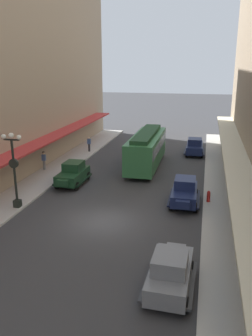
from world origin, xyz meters
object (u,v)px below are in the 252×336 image
at_px(parked_car_0, 73,173).
at_px(parked_car_1, 195,146).
at_px(fire_hydrant, 209,196).
at_px(lamp_post_with_clock, 14,167).
at_px(pedestrian_0, 44,160).
at_px(parked_car_3, 170,271).
at_px(pedestrian_1, 89,144).
at_px(parked_car_2, 185,191).
at_px(streetcar, 146,148).

height_order(parked_car_0, parked_car_1, same).
bearing_deg(fire_hydrant, parked_car_1, 96.35).
bearing_deg(lamp_post_with_clock, pedestrian_0, 103.91).
distance_m(parked_car_3, fire_hydrant, 10.69).
bearing_deg(lamp_post_with_clock, parked_car_3, -30.85).
height_order(fire_hydrant, pedestrian_0, pedestrian_0).
bearing_deg(pedestrian_1, parked_car_3, -63.34).
bearing_deg(parked_car_2, streetcar, 116.53).
bearing_deg(parked_car_0, pedestrian_1, 101.60).
xyz_separation_m(parked_car_0, pedestrian_1, (-2.14, 10.42, 0.05)).
bearing_deg(parked_car_0, parked_car_2, -13.70).
distance_m(fire_hydrant, pedestrian_0, 15.63).
bearing_deg(fire_hydrant, pedestrian_0, 162.37).
relative_size(streetcar, fire_hydrant, 11.72).
height_order(parked_car_2, lamp_post_with_clock, lamp_post_with_clock).
height_order(parked_car_1, streetcar, streetcar).
bearing_deg(pedestrian_0, parked_car_2, -21.19).
xyz_separation_m(fire_hydrant, pedestrian_0, (-14.89, 4.73, 0.45)).
xyz_separation_m(parked_car_2, lamp_post_with_clock, (-11.08, -3.52, 2.04)).
bearing_deg(parked_car_0, streetcar, 50.45).
bearing_deg(parked_car_0, parked_car_3, -53.10).
bearing_deg(streetcar, lamp_post_with_clock, -120.02).
relative_size(parked_car_1, fire_hydrant, 5.22).
bearing_deg(parked_car_3, pedestrian_1, 116.66).
bearing_deg(fire_hydrant, lamp_post_with_clock, -162.96).
distance_m(parked_car_1, fire_hydrant, 14.12).
bearing_deg(parked_car_1, lamp_post_with_clock, -121.95).
xyz_separation_m(streetcar, lamp_post_with_clock, (-6.88, -11.91, 1.08)).
bearing_deg(parked_car_1, parked_car_2, -90.44).
xyz_separation_m(parked_car_2, pedestrian_0, (-13.22, 5.12, 0.07)).
distance_m(parked_car_0, parked_car_1, 15.36).
relative_size(lamp_post_with_clock, pedestrian_1, 3.15).
bearing_deg(lamp_post_with_clock, parked_car_2, 17.61).
xyz_separation_m(parked_car_3, fire_hydrant, (1.60, 10.57, -0.38)).
height_order(parked_car_1, fire_hydrant, parked_car_1).
bearing_deg(streetcar, pedestrian_1, 149.28).
bearing_deg(pedestrian_1, pedestrian_0, -103.50).
height_order(streetcar, pedestrian_0, streetcar).
bearing_deg(pedestrian_1, lamp_post_with_clock, -88.85).
height_order(streetcar, pedestrian_1, streetcar).
bearing_deg(fire_hydrant, pedestrian_1, 136.77).
bearing_deg(streetcar, parked_car_1, 54.47).
bearing_deg(parked_car_1, pedestrian_1, -171.39).
bearing_deg(parked_car_2, parked_car_3, -89.60).
height_order(lamp_post_with_clock, pedestrian_1, lamp_post_with_clock).
bearing_deg(pedestrian_1, parked_car_1, 8.61).
relative_size(parked_car_0, parked_car_2, 1.00).
height_order(parked_car_3, streetcar, streetcar).
distance_m(parked_car_2, pedestrian_1, 17.05).
distance_m(parked_car_1, lamp_post_with_clock, 21.24).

